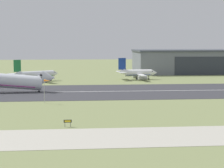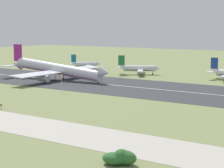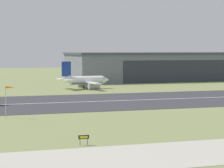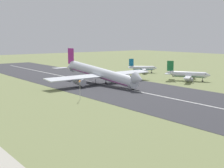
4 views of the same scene
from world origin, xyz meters
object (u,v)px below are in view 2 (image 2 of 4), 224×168
object	(u,v)px
airplane_parked_west	(86,64)
runway_sign	(0,105)
windsock_pole	(62,76)
airplane_parked_east	(139,69)
shrub_clump	(120,158)
airplane_landing	(58,69)

from	to	relation	value
airplane_parked_west	runway_sign	distance (m)	120.78
airplane_parked_west	windsock_pole	xyz separation A→B (m)	(46.93, -73.88, 3.29)
airplane_parked_west	airplane_parked_east	bearing A→B (deg)	-9.02
airplane_parked_east	runway_sign	size ratio (longest dim) A/B	13.61
runway_sign	airplane_parked_east	bearing A→B (deg)	97.55
airplane_parked_east	windsock_pole	size ratio (longest dim) A/B	3.29
airplane_parked_east	shrub_clump	bearing A→B (deg)	-60.04
airplane_parked_west	windsock_pole	distance (m)	87.59
airplane_parked_east	windsock_pole	xyz separation A→B (m)	(7.77, -67.67, 3.00)
airplane_landing	shrub_clump	xyz separation A→B (m)	(91.51, -85.73, -3.54)
shrub_clump	windsock_pole	xyz separation A→B (m)	(-64.72, 58.09, 4.77)
windsock_pole	shrub_clump	bearing A→B (deg)	-41.91
runway_sign	windsock_pole	bearing A→B (deg)	99.47
runway_sign	airplane_parked_west	bearing A→B (deg)	115.89
windsock_pole	runway_sign	bearing A→B (deg)	-80.53
airplane_landing	windsock_pole	world-z (taller)	airplane_landing
airplane_landing	airplane_parked_west	world-z (taller)	airplane_landing
airplane_parked_west	shrub_clump	xyz separation A→B (m)	(111.65, -131.97, -1.48)
airplane_parked_west	runway_sign	xyz separation A→B (m)	(52.73, -108.65, -1.62)
airplane_parked_west	windsock_pole	world-z (taller)	airplane_parked_west
airplane_parked_west	shrub_clump	distance (m)	172.87
shrub_clump	runway_sign	xyz separation A→B (m)	(-58.92, 23.32, -0.14)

